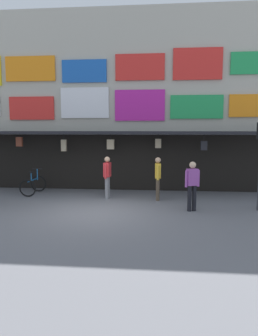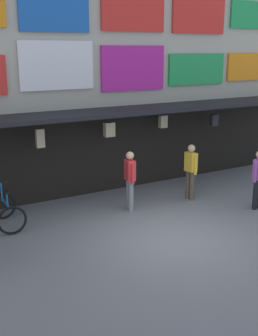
{
  "view_description": "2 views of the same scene",
  "coord_description": "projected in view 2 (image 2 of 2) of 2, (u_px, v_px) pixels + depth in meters",
  "views": [
    {
      "loc": [
        2.1,
        -10.19,
        2.77
      ],
      "look_at": [
        0.95,
        1.93,
        1.26
      ],
      "focal_mm": 33.94,
      "sensor_mm": 36.0,
      "label": 1
    },
    {
      "loc": [
        -5.52,
        -7.63,
        4.35
      ],
      "look_at": [
        -0.19,
        1.72,
        1.35
      ],
      "focal_mm": 45.65,
      "sensor_mm": 36.0,
      "label": 2
    }
  ],
  "objects": [
    {
      "name": "ground_plane",
      "position": [
        172.0,
        238.0,
        10.19
      ],
      "size": [
        80.0,
        80.0,
        0.0
      ],
      "primitive_type": "plane",
      "color": "slate"
    },
    {
      "name": "bicycle_parked",
      "position": [
        7.0,
        212.0,
        10.77
      ],
      "size": [
        0.75,
        1.18,
        1.05
      ],
      "color": "black",
      "rests_on": "ground"
    },
    {
      "name": "pedestrian_in_black",
      "position": [
        191.0,
        169.0,
        12.59
      ],
      "size": [
        0.23,
        0.53,
        1.68
      ],
      "color": "brown",
      "rests_on": "ground"
    },
    {
      "name": "pedestrian_in_green",
      "position": [
        258.0,
        176.0,
        11.85
      ],
      "size": [
        0.5,
        0.34,
        1.68
      ],
      "color": "black",
      "rests_on": "ground"
    },
    {
      "name": "pedestrian_in_purple",
      "position": [
        130.0,
        178.0,
        11.74
      ],
      "size": [
        0.27,
        0.53,
        1.68
      ],
      "color": "gray",
      "rests_on": "ground"
    },
    {
      "name": "shopfront",
      "position": [
        88.0,
        63.0,
        12.95
      ],
      "size": [
        18.0,
        2.6,
        8.0
      ],
      "color": "#B2AD9E",
      "rests_on": "ground"
    }
  ]
}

